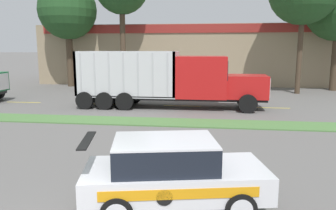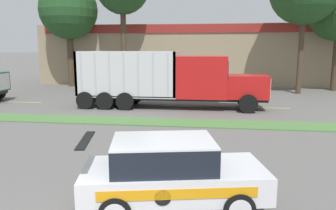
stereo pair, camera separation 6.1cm
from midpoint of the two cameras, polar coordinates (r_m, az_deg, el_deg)
The scene contains 9 objects.
grass_verge at distance 16.19m, azimuth -2.39°, elevation -2.94°, with size 120.00×1.79×0.06m, color #517F42.
centre_line_2 at distance 24.26m, azimuth -23.65°, elevation 0.46°, with size 2.40×0.14×0.01m, color yellow.
centre_line_3 at distance 21.95m, azimuth -11.50°, elevation 0.18°, with size 2.40×0.14×0.01m, color yellow.
centre_line_4 at distance 20.83m, azimuth 2.68°, elevation -0.14°, with size 2.40×0.14×0.01m, color yellow.
centre_line_5 at distance 21.06m, azimuth 17.47°, elevation -0.48°, with size 2.40×0.14×0.01m, color yellow.
dump_truck_lead at distance 19.92m, azimuth 3.15°, elevation 4.11°, with size 11.44×2.68×3.44m.
rally_car at distance 7.58m, azimuth 0.68°, elevation -11.59°, with size 4.38×2.59×1.63m.
store_building_backdrop at distance 37.53m, azimuth 6.95°, elevation 8.75°, with size 33.89×12.10×5.91m.
tree_behind_far_right at distance 33.20m, azimuth -16.93°, elevation 16.38°, with size 5.39×5.39×11.18m.
Camera 2 is at (2.80, -4.58, 3.60)m, focal length 35.00 mm.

